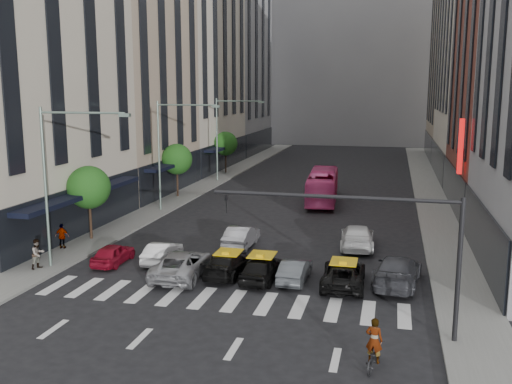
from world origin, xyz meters
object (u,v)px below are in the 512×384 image
Objects in this scene: car_red at (113,254)px; pedestrian_near at (38,254)px; streetlamp_near at (59,166)px; pedestrian_far at (62,236)px; streetlamp_far at (225,128)px; motorcycle at (373,356)px; bus at (323,186)px; taxi_left at (229,264)px; car_white_front at (162,252)px; taxi_center at (262,268)px; streetlamp_mid at (169,141)px.

pedestrian_near is (-3.46, -2.22, 0.40)m from car_red.
streetlamp_near is 5.11m from pedestrian_near.
car_red is 4.81m from pedestrian_far.
motorcycle is (17.45, -39.86, -5.43)m from streetlamp_far.
streetlamp_far is 15.50m from bus.
motorcycle is 1.04× the size of pedestrian_near.
taxi_left is at bearing -36.32° from motorcycle.
streetlamp_far is 32.66m from taxi_left.
car_red is at bearing -20.03° from motorcycle.
streetlamp_near is 7.61m from car_white_front.
car_red is (2.17, -30.44, -5.29)m from streetlamp_far.
taxi_center is (9.13, -0.84, 0.09)m from car_red.
streetlamp_near is at bearing -90.00° from streetlamp_far.
taxi_center is at bearing -65.90° from pedestrian_near.
streetlamp_near reaches higher than car_red.
pedestrian_near is at bearing 31.79° from car_red.
car_red is 2.84m from car_white_front.
car_white_front is 21.66m from bus.
taxi_center is 22.32m from bus.
bus is (11.81, 7.01, -4.46)m from streetlamp_mid.
bus reaches higher than car_red.
car_white_front reaches higher than car_red.
motorcycle is at bearing 129.15° from taxi_center.
pedestrian_far is at bearing -7.52° from taxi_center.
taxi_center is 13.84m from pedestrian_far.
bus is 5.81× the size of motorcycle.
pedestrian_near is at bearing 97.83° from pedestrian_far.
car_red reaches higher than motorcycle.
streetlamp_mid is 30.05m from motorcycle.
taxi_center is at bearing -70.13° from streetlamp_far.
taxi_center is (11.31, -31.28, -5.20)m from streetlamp_far.
streetlamp_far is 2.03× the size of taxi_left.
pedestrian_near is (-6.13, -3.19, 0.39)m from car_white_front.
bus reaches higher than taxi_left.
pedestrian_far is (-0.99, 4.03, -0.07)m from pedestrian_near.
taxi_center is 12.67m from pedestrian_near.
bus is at bearing -91.78° from taxi_left.
car_white_front is at bearing -27.86° from motorcycle.
car_white_front is 2.08× the size of motorcycle.
pedestrian_far is at bearing -22.99° from car_red.
bus is (2.49, 21.87, 0.80)m from taxi_left.
pedestrian_far reaches higher than car_red.
motorcycle is at bearing -93.16° from pedestrian_near.
taxi_left is at bearing 7.01° from streetlamp_near.
streetlamp_mid is 15.26m from car_white_front.
car_red is at bearing -81.44° from streetlamp_mid.
streetlamp_far is (0.00, 16.00, 0.00)m from streetlamp_mid.
streetlamp_far is at bearing 90.00° from streetlamp_near.
streetlamp_far is 33.67m from taxi_center.
taxi_left is 2.59× the size of pedestrian_near.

